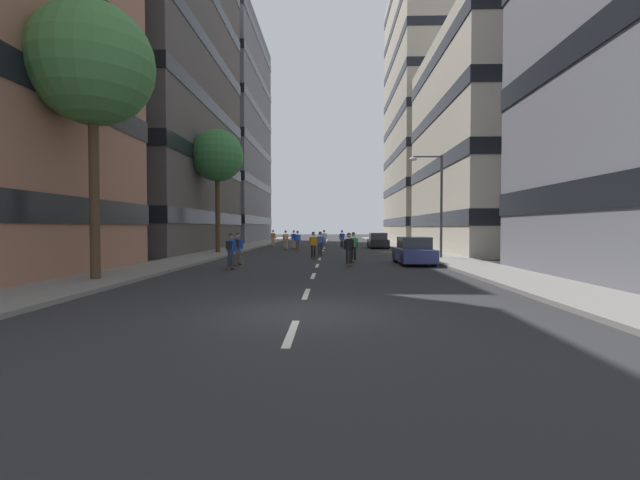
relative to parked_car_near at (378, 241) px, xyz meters
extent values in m
plane|color=#28282B|center=(-5.35, -2.86, -0.70)|extent=(180.44, 180.44, 0.00)
cube|color=gray|center=(-13.40, 0.89, -0.63)|extent=(2.98, 82.70, 0.14)
cube|color=gray|center=(2.69, 0.89, -0.63)|extent=(2.98, 82.70, 0.14)
cube|color=silver|center=(-5.35, -34.94, -0.70)|extent=(0.16, 2.20, 0.01)
cube|color=silver|center=(-5.35, -29.94, -0.70)|extent=(0.16, 2.20, 0.01)
cube|color=silver|center=(-5.35, -24.94, -0.70)|extent=(0.16, 2.20, 0.01)
cube|color=silver|center=(-5.35, -19.94, -0.70)|extent=(0.16, 2.20, 0.01)
cube|color=silver|center=(-5.35, -14.94, -0.70)|extent=(0.16, 2.20, 0.01)
cube|color=silver|center=(-5.35, -9.94, -0.70)|extent=(0.16, 2.20, 0.01)
cube|color=silver|center=(-5.35, -4.94, -0.70)|extent=(0.16, 2.20, 0.01)
cube|color=silver|center=(-5.35, 0.06, -0.70)|extent=(0.16, 2.20, 0.01)
cube|color=silver|center=(-5.35, 5.06, -0.70)|extent=(0.16, 2.20, 0.01)
cube|color=silver|center=(-5.35, 10.06, -0.70)|extent=(0.16, 2.20, 0.01)
cube|color=silver|center=(-5.35, 15.06, -0.70)|extent=(0.16, 2.20, 0.01)
cube|color=silver|center=(-5.35, 20.06, -0.70)|extent=(0.16, 2.20, 0.01)
cube|color=silver|center=(-5.35, 25.06, -0.70)|extent=(0.16, 2.20, 0.01)
cube|color=silver|center=(-5.35, 30.06, -0.70)|extent=(0.16, 2.20, 0.01)
cube|color=#4C4744|center=(-22.40, -5.24, 13.73)|extent=(15.02, 22.06, 28.86)
cube|color=black|center=(-22.40, -5.24, 2.19)|extent=(15.14, 22.18, 1.10)
cube|color=black|center=(-22.40, -5.24, 7.00)|extent=(15.14, 22.18, 1.10)
cube|color=black|center=(-22.40, -5.24, 11.81)|extent=(15.14, 22.18, 1.10)
cube|color=black|center=(-22.40, -5.24, 16.62)|extent=(15.14, 22.18, 1.10)
cube|color=slate|center=(-22.40, 19.44, 14.69)|extent=(15.02, 22.70, 30.79)
cube|color=black|center=(-22.40, 19.44, 2.38)|extent=(15.14, 22.82, 1.10)
cube|color=black|center=(-22.40, 19.44, 7.51)|extent=(15.14, 22.82, 1.10)
cube|color=black|center=(-22.40, 19.44, 12.64)|extent=(15.14, 22.82, 1.10)
cube|color=black|center=(-22.40, 19.44, 17.77)|extent=(15.14, 22.82, 1.10)
cube|color=black|center=(-22.40, 19.44, 22.91)|extent=(15.14, 22.82, 1.10)
cube|color=black|center=(-22.40, 19.44, 28.04)|extent=(15.14, 22.82, 1.10)
cube|color=#BCB29E|center=(11.69, -5.24, 8.34)|extent=(15.02, 20.23, 18.08)
cube|color=black|center=(11.69, -5.24, 2.01)|extent=(15.14, 20.35, 1.10)
cube|color=black|center=(11.69, -5.24, 6.53)|extent=(15.14, 20.35, 1.10)
cube|color=black|center=(11.69, -5.24, 11.05)|extent=(15.14, 20.35, 1.10)
cube|color=black|center=(11.69, -5.24, 15.58)|extent=(15.14, 20.35, 1.10)
cube|color=#B2A893|center=(11.69, 19.44, 17.92)|extent=(15.02, 22.15, 37.24)
cube|color=black|center=(11.69, 19.44, 2.09)|extent=(15.14, 22.27, 1.10)
cube|color=black|center=(11.69, 19.44, 6.75)|extent=(15.14, 22.27, 1.10)
cube|color=black|center=(11.69, 19.44, 11.40)|extent=(15.14, 22.27, 1.10)
cube|color=black|center=(11.69, 19.44, 16.06)|extent=(15.14, 22.27, 1.10)
cube|color=black|center=(11.69, 19.44, 20.71)|extent=(15.14, 22.27, 1.10)
cube|color=black|center=(11.69, 19.44, 25.37)|extent=(15.14, 22.27, 1.10)
cube|color=black|center=(11.69, 19.44, 30.02)|extent=(15.14, 22.27, 1.10)
cube|color=black|center=(0.00, 0.04, -0.17)|extent=(1.80, 4.40, 0.70)
cube|color=#2D3338|center=(0.00, -0.11, 0.50)|extent=(1.60, 2.10, 0.64)
cylinder|color=black|center=(-0.80, 1.49, -0.38)|extent=(0.22, 0.64, 0.64)
cylinder|color=black|center=(0.80, 1.49, -0.38)|extent=(0.22, 0.64, 0.64)
cylinder|color=black|center=(-0.80, -1.41, -0.38)|extent=(0.22, 0.64, 0.64)
cylinder|color=black|center=(0.80, -1.41, -0.38)|extent=(0.22, 0.64, 0.64)
cube|color=navy|center=(0.00, -18.85, -0.17)|extent=(1.80, 4.40, 0.70)
cube|color=#2D3338|center=(0.00, -19.00, 0.50)|extent=(1.60, 2.10, 0.64)
cylinder|color=black|center=(-0.80, -17.40, -0.38)|extent=(0.22, 0.64, 0.64)
cylinder|color=black|center=(0.80, -17.40, -0.38)|extent=(0.22, 0.64, 0.64)
cylinder|color=black|center=(-0.80, -20.30, -0.38)|extent=(0.22, 0.64, 0.64)
cylinder|color=black|center=(0.80, -20.30, -0.38)|extent=(0.22, 0.64, 0.64)
cylinder|color=#4C3823|center=(-13.40, -9.76, 2.47)|extent=(0.36, 0.36, 6.06)
sphere|color=#387A3D|center=(-13.40, -9.76, 6.90)|extent=(4.00, 4.00, 4.00)
cylinder|color=#4C3823|center=(-13.40, -27.32, 2.63)|extent=(0.36, 0.36, 6.38)
sphere|color=#478442|center=(-13.40, -27.32, 7.38)|extent=(4.45, 4.45, 4.45)
cylinder|color=#3F3F44|center=(2.39, -15.37, 2.69)|extent=(0.16, 0.16, 6.50)
cylinder|color=#3F3F44|center=(1.49, -15.37, 5.84)|extent=(1.80, 0.10, 0.10)
ellipsoid|color=silver|center=(0.59, -15.37, 5.69)|extent=(0.50, 0.30, 0.24)
cube|color=brown|center=(-10.91, 3.60, -0.62)|extent=(0.32, 0.92, 0.02)
cylinder|color=#D8BF4C|center=(-10.87, 3.91, -0.66)|extent=(0.19, 0.09, 0.07)
cylinder|color=#D8BF4C|center=(-10.95, 3.28, -0.66)|extent=(0.19, 0.09, 0.07)
cylinder|color=tan|center=(-11.00, 3.61, -0.21)|extent=(0.16, 0.16, 0.80)
cylinder|color=tan|center=(-10.82, 3.58, -0.21)|extent=(0.16, 0.16, 0.80)
cube|color=orange|center=(-10.91, 3.60, 0.47)|extent=(0.34, 0.24, 0.55)
cylinder|color=orange|center=(-11.12, 3.67, 0.44)|extent=(0.12, 0.24, 0.55)
cylinder|color=orange|center=(-10.68, 3.62, 0.44)|extent=(0.12, 0.24, 0.55)
sphere|color=beige|center=(-10.91, 3.62, 0.92)|extent=(0.22, 0.22, 0.22)
sphere|color=black|center=(-10.91, 3.62, 0.97)|extent=(0.21, 0.21, 0.21)
cube|color=brown|center=(-8.26, -1.10, -0.62)|extent=(0.38, 0.92, 0.02)
cylinder|color=#D8BF4C|center=(-8.20, -0.79, -0.66)|extent=(0.19, 0.11, 0.07)
cylinder|color=#D8BF4C|center=(-8.33, -1.41, -0.66)|extent=(0.19, 0.11, 0.07)
cylinder|color=tan|center=(-8.35, -1.08, -0.21)|extent=(0.17, 0.17, 0.80)
cylinder|color=tan|center=(-8.17, -1.12, -0.21)|extent=(0.17, 0.17, 0.80)
cube|color=blue|center=(-8.26, -1.10, 0.47)|extent=(0.35, 0.26, 0.55)
cylinder|color=blue|center=(-8.47, -1.00, 0.44)|extent=(0.14, 0.24, 0.55)
cylinder|color=blue|center=(-8.04, -1.10, 0.44)|extent=(0.14, 0.24, 0.55)
sphere|color=beige|center=(-8.26, -1.08, 0.92)|extent=(0.22, 0.22, 0.22)
sphere|color=black|center=(-8.26, -1.08, 0.97)|extent=(0.21, 0.21, 0.21)
cube|color=brown|center=(-9.68, -19.74, -0.62)|extent=(0.39, 0.92, 0.02)
cylinder|color=#D8BF4C|center=(-9.61, -19.43, -0.66)|extent=(0.19, 0.11, 0.07)
cylinder|color=#D8BF4C|center=(-9.75, -20.06, -0.66)|extent=(0.19, 0.11, 0.07)
cylinder|color=#594C47|center=(-9.77, -19.72, -0.21)|extent=(0.17, 0.17, 0.80)
cylinder|color=#594C47|center=(-9.59, -19.76, -0.21)|extent=(0.17, 0.17, 0.80)
cube|color=blue|center=(-9.68, -19.74, 0.47)|extent=(0.36, 0.26, 0.55)
cylinder|color=blue|center=(-9.89, -19.65, 0.44)|extent=(0.14, 0.24, 0.55)
cylinder|color=blue|center=(-9.46, -19.74, 0.44)|extent=(0.14, 0.24, 0.55)
sphere|color=tan|center=(-9.68, -19.72, 0.92)|extent=(0.22, 0.22, 0.22)
sphere|color=black|center=(-9.68, -19.72, 0.97)|extent=(0.21, 0.21, 0.21)
cube|color=black|center=(-9.72, -19.92, 0.50)|extent=(0.29, 0.21, 0.40)
cube|color=brown|center=(-5.38, 3.15, -0.62)|extent=(0.23, 0.91, 0.02)
cylinder|color=#D8BF4C|center=(-5.39, 3.47, -0.66)|extent=(0.18, 0.08, 0.07)
cylinder|color=#D8BF4C|center=(-5.37, 2.83, -0.66)|extent=(0.18, 0.08, 0.07)
cylinder|color=#594C47|center=(-5.47, 3.14, -0.21)|extent=(0.15, 0.15, 0.80)
cylinder|color=#594C47|center=(-5.29, 3.15, -0.21)|extent=(0.15, 0.15, 0.80)
cube|color=white|center=(-5.38, 3.15, 0.47)|extent=(0.33, 0.21, 0.55)
cylinder|color=white|center=(-5.60, 3.19, 0.44)|extent=(0.10, 0.23, 0.55)
cylinder|color=white|center=(-5.16, 3.21, 0.44)|extent=(0.10, 0.23, 0.55)
sphere|color=#997051|center=(-5.38, 3.17, 0.92)|extent=(0.22, 0.22, 0.22)
sphere|color=black|center=(-5.38, 3.17, 0.97)|extent=(0.21, 0.21, 0.21)
cube|color=brown|center=(-5.78, -14.89, -0.62)|extent=(0.26, 0.91, 0.02)
cylinder|color=#D8BF4C|center=(-5.76, -14.57, -0.66)|extent=(0.18, 0.08, 0.07)
cylinder|color=#D8BF4C|center=(-5.80, -15.21, -0.66)|extent=(0.18, 0.08, 0.07)
cylinder|color=black|center=(-5.87, -14.88, -0.21)|extent=(0.15, 0.15, 0.80)
cylinder|color=black|center=(-5.69, -14.90, -0.21)|extent=(0.15, 0.15, 0.80)
cube|color=orange|center=(-5.78, -14.89, 0.47)|extent=(0.33, 0.22, 0.55)
cylinder|color=orange|center=(-5.99, -14.83, 0.44)|extent=(0.10, 0.23, 0.55)
cylinder|color=orange|center=(-5.55, -14.85, 0.44)|extent=(0.10, 0.23, 0.55)
sphere|color=tan|center=(-5.78, -14.87, 0.92)|extent=(0.22, 0.22, 0.22)
sphere|color=black|center=(-5.78, -14.87, 0.97)|extent=(0.21, 0.21, 0.21)
cube|color=brown|center=(-3.28, -17.37, -0.62)|extent=(0.31, 0.92, 0.02)
cylinder|color=#D8BF4C|center=(-3.24, -17.05, -0.66)|extent=(0.19, 0.09, 0.07)
cylinder|color=#D8BF4C|center=(-3.32, -17.68, -0.66)|extent=(0.19, 0.09, 0.07)
cylinder|color=black|center=(-3.37, -17.35, -0.21)|extent=(0.16, 0.16, 0.80)
cylinder|color=black|center=(-3.19, -17.38, -0.21)|extent=(0.16, 0.16, 0.80)
cube|color=green|center=(-3.28, -17.37, 0.47)|extent=(0.34, 0.24, 0.55)
cylinder|color=green|center=(-3.49, -17.29, 0.44)|extent=(0.12, 0.24, 0.55)
cylinder|color=green|center=(-3.06, -17.34, 0.44)|extent=(0.12, 0.24, 0.55)
sphere|color=tan|center=(-3.28, -17.35, 0.92)|extent=(0.22, 0.22, 0.22)
sphere|color=black|center=(-3.28, -17.35, 0.97)|extent=(0.21, 0.21, 0.21)
cube|color=brown|center=(-9.48, -22.29, -0.62)|extent=(0.41, 0.92, 0.02)
cylinder|color=#D8BF4C|center=(-9.41, -21.98, -0.66)|extent=(0.19, 0.11, 0.07)
cylinder|color=#D8BF4C|center=(-9.56, -22.61, -0.66)|extent=(0.19, 0.11, 0.07)
cylinder|color=#2D334C|center=(-9.57, -22.27, -0.21)|extent=(0.17, 0.17, 0.80)
cylinder|color=#2D334C|center=(-9.39, -22.32, -0.21)|extent=(0.17, 0.17, 0.80)
cube|color=blue|center=(-9.48, -22.29, 0.47)|extent=(0.36, 0.27, 0.55)
cylinder|color=blue|center=(-9.68, -22.19, 0.44)|extent=(0.14, 0.24, 0.55)
cylinder|color=blue|center=(-9.25, -22.30, 0.44)|extent=(0.14, 0.24, 0.55)
sphere|color=#997051|center=(-9.48, -22.28, 0.92)|extent=(0.22, 0.22, 0.22)
sphere|color=black|center=(-9.48, -22.28, 0.97)|extent=(0.21, 0.21, 0.21)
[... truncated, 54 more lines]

